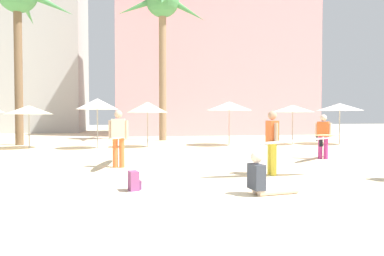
# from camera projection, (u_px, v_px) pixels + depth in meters

# --- Properties ---
(ground) EXTENTS (120.00, 120.00, 0.00)m
(ground) POSITION_uv_depth(u_px,v_px,m) (241.00, 220.00, 5.40)
(ground) COLOR beige
(hotel_pink) EXTENTS (17.05, 8.67, 13.47)m
(hotel_pink) POSITION_uv_depth(u_px,v_px,m) (211.00, 60.00, 32.69)
(hotel_pink) COLOR pink
(hotel_pink) RESTS_ON ground
(hotel_tower_gray) EXTENTS (12.95, 9.15, 24.74)m
(hotel_tower_gray) POSITION_uv_depth(u_px,v_px,m) (17.00, 10.00, 36.11)
(hotel_tower_gray) COLOR #A8A8A3
(hotel_tower_gray) RESTS_ON ground
(palm_tree_far_left) EXTENTS (5.78, 5.92, 10.12)m
(palm_tree_far_left) POSITION_uv_depth(u_px,v_px,m) (162.00, 12.00, 23.00)
(palm_tree_far_left) COLOR #896B4C
(palm_tree_far_left) RESTS_ON ground
(palm_tree_left) EXTENTS (5.91, 6.00, 9.29)m
(palm_tree_left) POSITION_uv_depth(u_px,v_px,m) (18.00, 3.00, 19.22)
(palm_tree_left) COLOR brown
(palm_tree_left) RESTS_ON ground
(cafe_umbrella_0) EXTENTS (2.41, 2.41, 2.36)m
(cafe_umbrella_0) POSITION_uv_depth(u_px,v_px,m) (229.00, 106.00, 19.13)
(cafe_umbrella_0) COLOR gray
(cafe_umbrella_0) RESTS_ON ground
(cafe_umbrella_1) EXTENTS (2.02, 2.02, 2.44)m
(cafe_umbrella_1) POSITION_uv_depth(u_px,v_px,m) (97.00, 104.00, 17.24)
(cafe_umbrella_1) COLOR gray
(cafe_umbrella_1) RESTS_ON ground
(cafe_umbrella_2) EXTENTS (2.05, 2.05, 2.30)m
(cafe_umbrella_2) POSITION_uv_depth(u_px,v_px,m) (147.00, 107.00, 18.02)
(cafe_umbrella_2) COLOR gray
(cafe_umbrella_2) RESTS_ON ground
(cafe_umbrella_4) EXTENTS (2.39, 2.39, 2.20)m
(cafe_umbrella_4) POSITION_uv_depth(u_px,v_px,m) (293.00, 109.00, 19.88)
(cafe_umbrella_4) COLOR gray
(cafe_umbrella_4) RESTS_ON ground
(cafe_umbrella_5) EXTENTS (2.25, 2.25, 2.10)m
(cafe_umbrella_5) POSITION_uv_depth(u_px,v_px,m) (29.00, 110.00, 17.32)
(cafe_umbrella_5) COLOR gray
(cafe_umbrella_5) RESTS_ON ground
(cafe_umbrella_7) EXTENTS (2.50, 2.50, 2.30)m
(cafe_umbrella_7) POSITION_uv_depth(u_px,v_px,m) (340.00, 107.00, 19.90)
(cafe_umbrella_7) COLOR gray
(cafe_umbrella_7) RESTS_ON ground
(beach_towel) EXTENTS (1.98, 1.56, 0.01)m
(beach_towel) POSITION_uv_depth(u_px,v_px,m) (174.00, 190.00, 7.56)
(beach_towel) COLOR white
(beach_towel) RESTS_ON ground
(backpack) EXTENTS (0.29, 0.33, 0.42)m
(backpack) POSITION_uv_depth(u_px,v_px,m) (134.00, 181.00, 7.51)
(backpack) COLOR #89406E
(backpack) RESTS_ON ground
(person_mid_center) EXTENTS (0.71, 2.82, 1.76)m
(person_mid_center) POSITION_uv_depth(u_px,v_px,m) (119.00, 137.00, 11.05)
(person_mid_center) COLOR orange
(person_mid_center) RESTS_ON ground
(person_near_left) EXTENTS (2.26, 2.00, 1.64)m
(person_near_left) POSITION_uv_depth(u_px,v_px,m) (325.00, 135.00, 13.00)
(person_near_left) COLOR #B7337F
(person_near_left) RESTS_ON ground
(person_far_right) EXTENTS (1.02, 0.50, 0.88)m
(person_far_right) POSITION_uv_depth(u_px,v_px,m) (265.00, 180.00, 7.16)
(person_far_right) COLOR beige
(person_far_right) RESTS_ON ground
(person_near_right) EXTENTS (3.08, 0.81, 1.72)m
(person_near_right) POSITION_uv_depth(u_px,v_px,m) (274.00, 141.00, 9.38)
(person_near_right) COLOR gold
(person_near_right) RESTS_ON ground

